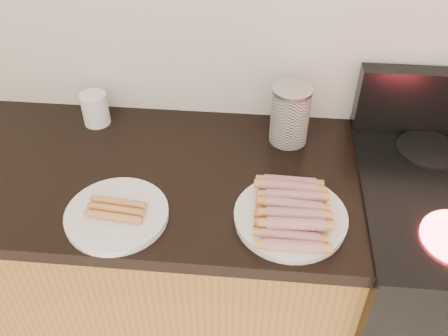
# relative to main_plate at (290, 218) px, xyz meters

# --- Properties ---
(cabinet_base) EXTENTS (2.20, 0.59, 0.86)m
(cabinet_base) POSITION_rel_main_plate_xyz_m (-0.91, 0.15, -0.48)
(cabinet_base) COLOR #A8702B
(cabinet_base) RESTS_ON floor
(burner_far_left) EXTENTS (0.18, 0.18, 0.01)m
(burner_far_left) POSITION_rel_main_plate_xyz_m (0.40, 0.31, 0.01)
(burner_far_left) COLOR black
(burner_far_left) RESTS_ON stove
(main_plate) EXTENTS (0.36, 0.36, 0.02)m
(main_plate) POSITION_rel_main_plate_xyz_m (0.00, 0.00, 0.00)
(main_plate) COLOR white
(main_plate) RESTS_ON counter_slab
(side_plate) EXTENTS (0.32, 0.32, 0.02)m
(side_plate) POSITION_rel_main_plate_xyz_m (-0.44, -0.03, 0.00)
(side_plate) COLOR silver
(side_plate) RESTS_ON counter_slab
(hotdog_pile) EXTENTS (0.14, 0.26, 0.05)m
(hotdog_pile) POSITION_rel_main_plate_xyz_m (-0.00, -0.00, 0.03)
(hotdog_pile) COLOR maroon
(hotdog_pile) RESTS_ON main_plate
(plain_sausages) EXTENTS (0.13, 0.08, 0.02)m
(plain_sausages) POSITION_rel_main_plate_xyz_m (-0.44, -0.03, 0.02)
(plain_sausages) COLOR #DB734C
(plain_sausages) RESTS_ON side_plate
(canister) EXTENTS (0.12, 0.12, 0.18)m
(canister) POSITION_rel_main_plate_xyz_m (-0.01, 0.34, 0.08)
(canister) COLOR white
(canister) RESTS_ON counter_slab
(mug) EXTENTS (0.09, 0.09, 0.10)m
(mug) POSITION_rel_main_plate_xyz_m (-0.60, 0.37, 0.04)
(mug) COLOR silver
(mug) RESTS_ON counter_slab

